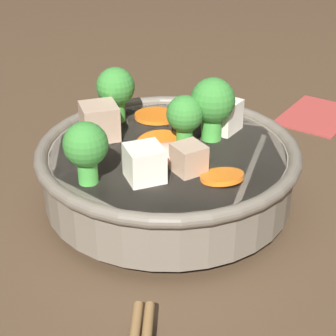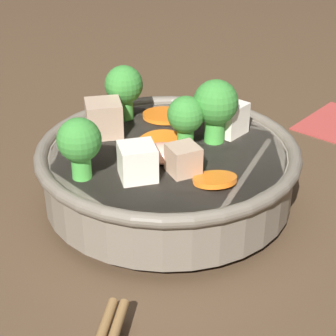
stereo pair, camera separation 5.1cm
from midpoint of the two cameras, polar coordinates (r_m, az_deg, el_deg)
The scene contains 2 objects.
ground_plane at distance 0.53m, azimuth 2.76°, elevation -3.67°, with size 3.00×3.00×0.00m, color #4C3826.
stirfry_bowl at distance 0.51m, azimuth 2.79°, elevation 0.36°, with size 0.24×0.24×0.12m.
Camera 2 is at (0.31, 0.33, 0.29)m, focal length 60.00 mm.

